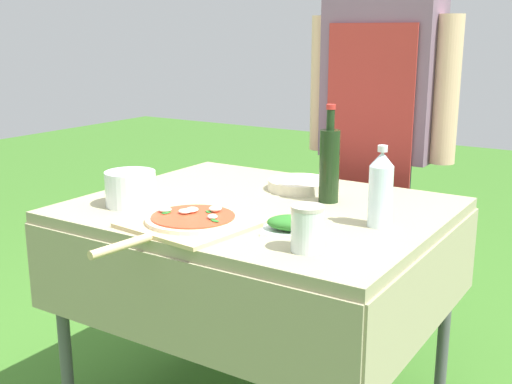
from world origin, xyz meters
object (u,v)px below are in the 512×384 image
Objects in this scene: person_cook at (379,120)px; mixing_tub at (131,189)px; oil_bottle at (329,164)px; sauce_jar at (307,231)px; pizza_on_peel at (191,221)px; prep_table at (260,229)px; plate_stack at (300,185)px; herb_container at (292,224)px; water_bottle at (381,189)px.

person_cook is 10.28× the size of mixing_tub.
oil_bottle is 0.50m from sauce_jar.
pizza_on_peel is 0.52m from oil_bottle.
prep_table is 0.31m from oil_bottle.
plate_stack is (0.01, 0.25, 0.10)m from prep_table.
sauce_jar is (0.39, -0.01, 0.04)m from pizza_on_peel.
person_cook reaches higher than herb_container.
person_cook is 5.20× the size of oil_bottle.
water_bottle is 1.19× the size of herb_container.
mixing_tub is at bearing 173.24° from sauce_jar.
oil_bottle reaches higher than mixing_tub.
water_bottle is at bearing -34.11° from oil_bottle.
pizza_on_peel is 2.34× the size of plate_stack.
pizza_on_peel is 0.56m from plate_stack.
sauce_jar is (0.34, -0.31, 0.14)m from prep_table.
plate_stack reaches higher than prep_table.
person_cook is (0.10, 0.74, 0.28)m from prep_table.
herb_container reaches higher than plate_stack.
pizza_on_peel is 0.39m from sauce_jar.
oil_bottle is at bearing 99.89° from herb_container.
person_cook is 0.82m from water_bottle.
prep_table is 3.60× the size of oil_bottle.
water_bottle reaches higher than plate_stack.
oil_bottle is 0.22m from plate_stack.
sauce_jar reaches higher than mixing_tub.
plate_stack is at bearing 81.07° from person_cook.
plate_stack is (-0.22, 0.45, -0.01)m from herb_container.
prep_table is 4.88× the size of water_bottle.
plate_stack is (-0.16, 0.10, -0.11)m from oil_bottle.
oil_bottle reaches higher than prep_table.
herb_container is (0.23, -0.20, 0.11)m from prep_table.
herb_container is 1.67× the size of sauce_jar.
pizza_on_peel is 1.70× the size of oil_bottle.
sauce_jar reaches higher than plate_stack.
pizza_on_peel is (-0.14, -1.04, -0.18)m from person_cook.
mixing_tub is at bearing -163.88° from water_bottle.
sauce_jar reaches higher than herb_container.
person_cook is 1.08m from mixing_tub.
plate_stack is 0.66m from sauce_jar.
sauce_jar is (0.33, -0.57, 0.04)m from plate_stack.
herb_container reaches higher than prep_table.
sauce_jar is at bearing -69.75° from oil_bottle.
water_bottle reaches higher than mixing_tub.
sauce_jar is at bearing 104.52° from person_cook.
person_cook reaches higher than oil_bottle.
plate_stack is at bearing 148.53° from oil_bottle.
pizza_on_peel is at bearing 83.72° from person_cook.
prep_table is 0.32m from pizza_on_peel.
water_bottle is 1.46× the size of mixing_tub.
oil_bottle is 1.36× the size of water_bottle.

